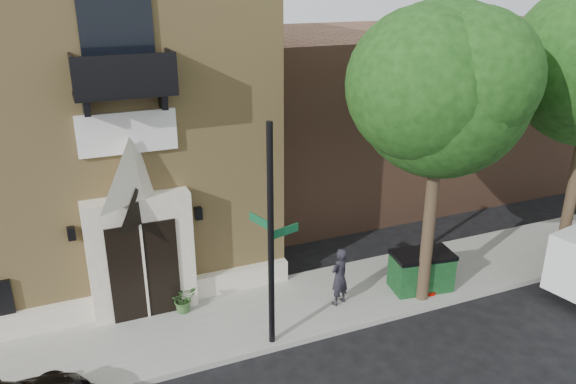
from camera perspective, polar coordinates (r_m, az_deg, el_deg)
name	(u,v)px	position (r m, az deg, el deg)	size (l,w,h in m)	color
ground	(213,368)	(13.49, -7.58, -17.31)	(120.00, 120.00, 0.00)	black
sidewalk	(235,321)	(14.83, -5.42, -12.88)	(42.00, 3.00, 0.15)	gray
church	(37,108)	(18.62, -24.17, 7.80)	(12.20, 11.01, 9.30)	tan
neighbour_building	(426,106)	(24.69, 13.81, 8.49)	(18.00, 8.00, 6.40)	brown
street_tree_left	(446,89)	(13.87, 15.77, 10.06)	(4.97, 4.38, 7.77)	#38281C
street_sign	(271,238)	(12.56, -1.74, -4.72)	(1.00, 0.83, 5.40)	black
fire_hydrant	(430,279)	(16.02, 14.24, -8.58)	(0.50, 0.40, 0.87)	#8D0700
dumpster	(421,270)	(16.14, 13.39, -7.76)	(1.79, 1.19, 1.09)	#0E3614
planter	(183,299)	(15.06, -10.58, -10.59)	(0.66, 0.57, 0.74)	#375C2B
pedestrian_near	(340,276)	(14.97, 5.25, -8.54)	(0.59, 0.39, 1.62)	black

